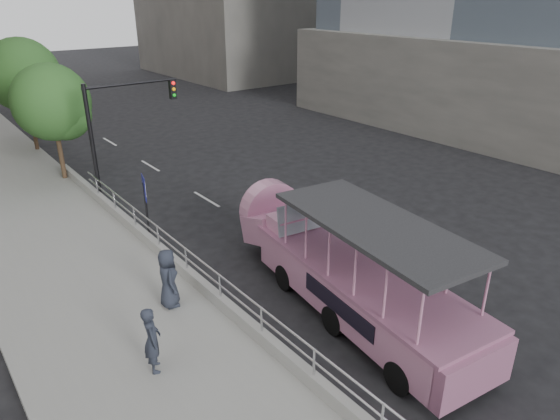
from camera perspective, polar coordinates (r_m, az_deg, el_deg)
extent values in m
plane|color=black|center=(15.13, 7.77, -11.11)|extent=(160.00, 160.00, 0.00)
cube|color=gray|center=(20.60, -24.90, -2.85)|extent=(5.50, 80.00, 0.30)
cube|color=#A8A8A2|center=(14.55, -6.76, -10.32)|extent=(0.24, 30.00, 0.36)
cylinder|color=silver|center=(10.64, 11.65, -22.17)|extent=(0.07, 0.07, 0.70)
cylinder|color=silver|center=(11.63, 3.95, -16.91)|extent=(0.07, 0.07, 0.70)
cylinder|color=silver|center=(12.86, -2.10, -12.36)|extent=(0.07, 0.07, 0.70)
cylinder|color=silver|center=(14.26, -6.86, -8.55)|extent=(0.07, 0.07, 0.70)
cylinder|color=silver|center=(15.79, -10.66, -5.41)|extent=(0.07, 0.07, 0.70)
cylinder|color=silver|center=(17.42, -13.75, -2.82)|extent=(0.07, 0.07, 0.70)
cylinder|color=silver|center=(19.12, -16.28, -0.67)|extent=(0.07, 0.07, 0.70)
cylinder|color=silver|center=(20.87, -18.39, 1.12)|extent=(0.07, 0.07, 0.70)
cylinder|color=silver|center=(22.66, -20.18, 2.63)|extent=(0.07, 0.07, 0.70)
cylinder|color=silver|center=(14.26, -6.86, -8.55)|extent=(0.06, 22.00, 0.06)
cylinder|color=silver|center=(14.09, -6.92, -7.41)|extent=(0.06, 22.00, 0.06)
cylinder|color=black|center=(12.45, 13.62, -18.05)|extent=(0.42, 0.86, 0.82)
cylinder|color=black|center=(13.68, 19.98, -14.61)|extent=(0.42, 0.86, 0.82)
cylinder|color=black|center=(13.94, 6.28, -12.33)|extent=(0.42, 0.86, 0.82)
cylinder|color=black|center=(15.04, 12.57, -9.83)|extent=(0.42, 0.86, 0.82)
cylinder|color=black|center=(15.70, 0.70, -7.66)|extent=(0.42, 0.86, 0.82)
cylinder|color=black|center=(16.69, 6.66, -5.80)|extent=(0.42, 0.86, 0.82)
cube|color=#C37B9F|center=(14.29, 9.23, -8.96)|extent=(3.23, 7.73, 1.14)
cube|color=#C37B9F|center=(17.32, 0.13, -1.67)|extent=(2.47, 2.21, 1.43)
cylinder|color=#C37B9F|center=(17.82, -1.14, 0.05)|extent=(2.21, 0.91, 2.15)
cube|color=#915575|center=(12.19, 21.31, -17.01)|extent=(2.31, 0.61, 1.14)
cube|color=#915575|center=(13.97, 9.40, -6.79)|extent=(3.37, 8.02, 0.11)
cube|color=#252527|center=(13.02, 10.85, -1.62)|extent=(3.18, 6.30, 0.13)
cube|color=#99ACB5|center=(15.69, 3.11, -0.65)|extent=(2.11, 0.46, 0.96)
cube|color=#C37B9F|center=(16.12, 2.28, -1.03)|extent=(2.11, 1.16, 0.46)
imported|color=silver|center=(17.21, 9.79, -4.08)|extent=(2.52, 4.18, 1.33)
imported|color=#242935|center=(12.34, -14.41, -14.14)|extent=(0.59, 0.72, 1.71)
imported|color=#242935|center=(14.50, -12.67, -7.62)|extent=(0.74, 0.97, 1.77)
cylinder|color=black|center=(18.43, -14.94, -0.61)|extent=(0.08, 0.08, 2.51)
cube|color=#0D1060|center=(18.03, -15.29, 2.44)|extent=(0.18, 0.61, 0.90)
cube|color=silver|center=(18.04, -15.20, 2.46)|extent=(0.11, 0.39, 0.55)
cylinder|color=black|center=(22.70, -20.63, 6.85)|extent=(0.18, 0.18, 5.20)
cylinder|color=black|center=(22.84, -16.65, 13.67)|extent=(4.20, 0.12, 0.12)
cube|color=black|center=(23.66, -12.18, 13.32)|extent=(0.28, 0.22, 0.85)
sphere|color=red|center=(23.50, -12.10, 14.00)|extent=(0.16, 0.16, 0.16)
cylinder|color=#3E281C|center=(26.13, -23.79, 5.98)|extent=(0.22, 0.22, 3.08)
sphere|color=#2F5F26|center=(25.58, -24.68, 11.13)|extent=(3.52, 3.52, 3.52)
sphere|color=#2F5F26|center=(25.49, -23.42, 10.02)|extent=(2.42, 2.42, 2.42)
cylinder|color=#3E281C|center=(31.82, -26.43, 8.76)|extent=(0.22, 0.22, 3.47)
sphere|color=#2F5F26|center=(31.34, -27.34, 13.55)|extent=(3.97, 3.97, 3.97)
sphere|color=#2F5F26|center=(31.22, -26.29, 12.54)|extent=(2.73, 2.73, 2.73)
cube|color=gray|center=(43.64, 27.53, 13.70)|extent=(26.00, 26.00, 6.00)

